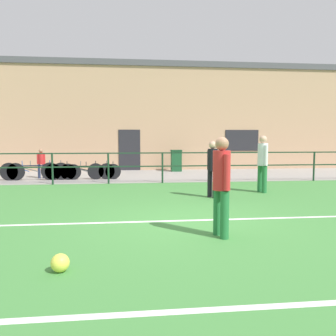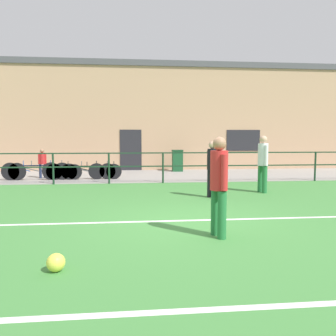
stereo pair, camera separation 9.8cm
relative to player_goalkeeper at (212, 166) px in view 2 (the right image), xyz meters
name	(u,v)px [view 2 (the right image)]	position (x,y,z in m)	size (l,w,h in m)	color
ground	(189,223)	(-1.11, -2.73, -0.93)	(60.00, 44.00, 0.04)	#42843D
field_line_touchline	(188,220)	(-1.11, -2.60, -0.91)	(36.00, 0.11, 0.00)	white
field_line_hash	(246,308)	(-1.11, -6.24, -0.91)	(36.00, 0.11, 0.00)	white
pavement_strip	(158,175)	(-1.11, 5.77, -0.90)	(48.00, 5.00, 0.02)	gray
perimeter_fence	(163,163)	(-1.11, 3.27, -0.16)	(36.07, 0.07, 1.15)	#193823
clubhouse_facade	(153,117)	(-1.11, 9.47, 1.91)	(28.00, 2.56, 5.62)	tan
player_goalkeeper	(212,166)	(0.00, 0.00, 0.00)	(0.28, 0.41, 1.60)	black
player_striker	(219,181)	(-0.78, -3.79, 0.06)	(0.30, 0.46, 1.71)	#237038
player_winger	(263,160)	(1.76, 0.75, 0.09)	(0.31, 0.48, 1.76)	#237038
soccer_ball_match	(56,262)	(-3.21, -5.08, -0.79)	(0.24, 0.24, 0.24)	#E5E04C
spectator_child	(42,161)	(-5.98, 5.18, -0.20)	(0.32, 0.21, 1.21)	#232D4C
bicycle_parked_0	(88,171)	(-4.02, 4.47, -0.55)	(2.16, 0.04, 0.75)	black
bicycle_parked_1	(40,171)	(-5.91, 4.47, -0.53)	(2.41, 0.04, 0.78)	black
bicycle_parked_2	(31,171)	(-6.25, 4.47, -0.52)	(2.25, 0.04, 0.79)	black
bicycle_parked_3	(94,171)	(-3.79, 4.47, -0.56)	(2.20, 0.04, 0.72)	black
bicycle_parked_4	(75,171)	(-4.52, 4.47, -0.55)	(2.31, 0.04, 0.75)	black
trash_bin_0	(177,161)	(-0.03, 7.41, -0.35)	(0.53, 0.45, 1.07)	#194C28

